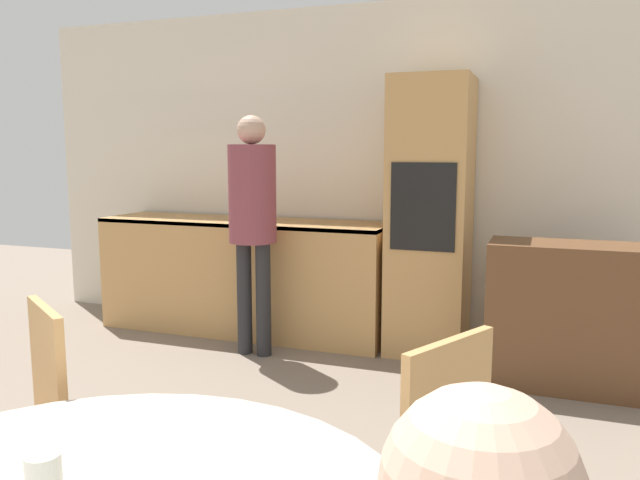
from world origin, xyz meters
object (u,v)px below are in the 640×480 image
sideboard (570,316)px  cup (44,476)px  person_standing (252,209)px  oven_unit (430,217)px  chair_far_left (25,440)px  chair_far_right (421,480)px

sideboard → cup: 3.33m
sideboard → cup: sideboard is taller
person_standing → sideboard: bearing=2.7°
oven_unit → chair_far_left: size_ratio=2.05×
oven_unit → chair_far_left: oven_unit is taller
sideboard → oven_unit: bearing=156.5°
oven_unit → chair_far_left: (-0.79, -3.00, -0.47)m
cup → chair_far_right: bearing=47.4°
chair_far_left → cup: (0.61, -0.53, 0.26)m
sideboard → chair_far_left: size_ratio=1.02×
chair_far_left → cup: bearing=-7.0°
chair_far_right → cup: size_ratio=9.96×
cup → sideboard: bearing=69.9°
oven_unit → chair_far_right: size_ratio=2.05×
oven_unit → sideboard: bearing=-23.5°
chair_far_left → chair_far_right: same height
chair_far_left → person_standing: (-0.38, 2.48, 0.54)m
chair_far_left → chair_far_right: 1.29m
chair_far_left → chair_far_right: size_ratio=1.00×
sideboard → chair_far_left: chair_far_left is taller
sideboard → cup: size_ratio=10.18×
oven_unit → cup: (-0.18, -3.53, -0.20)m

